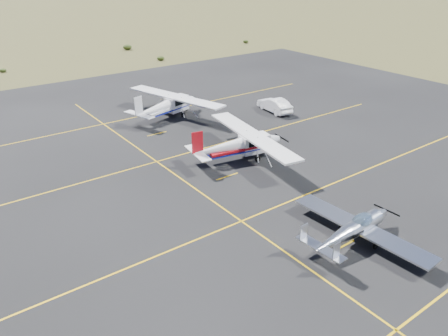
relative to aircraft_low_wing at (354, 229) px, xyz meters
name	(u,v)px	position (x,y,z in m)	size (l,w,h in m)	color
ground	(331,205)	(2.22, 3.56, -0.93)	(1600.00, 1600.00, 0.00)	#383D1C
apron	(262,169)	(2.22, 10.56, -0.93)	(72.00, 72.00, 0.02)	black
aircraft_low_wing	(354,229)	(0.00, 0.00, 0.00)	(6.44, 8.98, 1.95)	silver
aircraft_cessna	(239,144)	(1.87, 13.00, 0.40)	(7.25, 11.96, 3.02)	white
aircraft_plain	(167,105)	(2.32, 25.49, 0.43)	(8.07, 12.12, 3.08)	white
sedan	(275,105)	(12.49, 20.42, -0.18)	(1.57, 4.51, 1.49)	white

